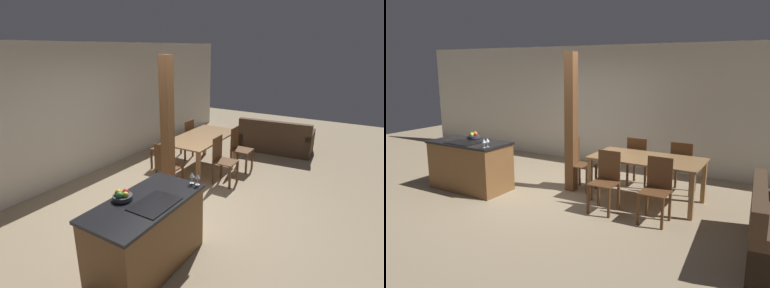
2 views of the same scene
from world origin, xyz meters
TOP-DOWN VIEW (x-y plane):
  - ground_plane at (0.00, 0.00)m, footprint 16.00×16.00m
  - wall_back at (0.00, 2.59)m, footprint 11.20×0.08m
  - kitchen_island at (-1.36, -0.37)m, footprint 1.48×0.77m
  - fruit_bowl at (-1.48, -0.14)m, footprint 0.23×0.23m
  - wine_glass_near at (-0.69, -0.68)m, footprint 0.07×0.07m
  - wine_glass_middle at (-0.69, -0.60)m, footprint 0.07×0.07m
  - dining_table at (1.68, 0.61)m, footprint 1.83×0.95m
  - dining_chair_near_left at (1.27, -0.09)m, footprint 0.40×0.40m
  - dining_chair_near_right at (2.09, -0.09)m, footprint 0.40×0.40m
  - dining_chair_far_left at (1.27, 1.31)m, footprint 0.40×0.40m
  - dining_chair_far_right at (2.09, 1.31)m, footprint 0.40×0.40m
  - dining_chair_head_end at (0.39, 0.61)m, footprint 0.40×0.40m
  - couch at (3.79, -0.40)m, footprint 1.05×1.85m
  - timber_post at (0.28, 0.50)m, footprint 0.18×0.18m

SIDE VIEW (x-z plane):
  - ground_plane at x=0.00m, z-range 0.00..0.00m
  - couch at x=3.79m, z-range -0.14..0.71m
  - kitchen_island at x=-1.36m, z-range 0.00..0.90m
  - dining_chair_near_left at x=1.27m, z-range 0.03..0.97m
  - dining_chair_near_right at x=2.09m, z-range 0.03..0.97m
  - dining_chair_far_left at x=1.27m, z-range 0.03..0.97m
  - dining_chair_far_right at x=2.09m, z-range 0.03..0.97m
  - dining_chair_head_end at x=0.39m, z-range 0.03..0.97m
  - dining_table at x=1.68m, z-range 0.28..1.04m
  - fruit_bowl at x=-1.48m, z-range 0.89..1.01m
  - wine_glass_near at x=-0.69m, z-range 0.94..1.10m
  - wine_glass_middle at x=-0.69m, z-range 0.94..1.10m
  - timber_post at x=0.28m, z-range 0.00..2.49m
  - wall_back at x=0.00m, z-range 0.00..2.70m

